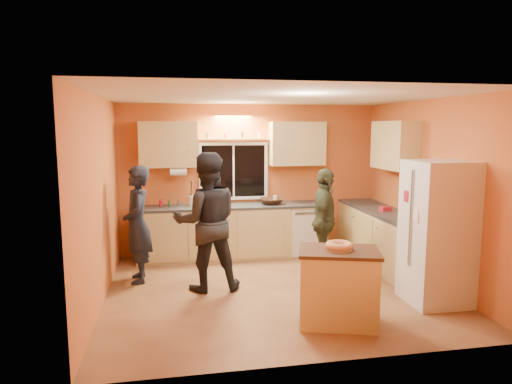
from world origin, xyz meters
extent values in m
plane|color=brown|center=(0.00, 0.00, 0.00)|extent=(4.50, 4.50, 0.00)
cube|color=#C56C32|center=(0.00, 2.00, 1.30)|extent=(4.50, 0.04, 2.60)
cube|color=#C56C32|center=(0.00, -2.00, 1.30)|extent=(4.50, 0.04, 2.60)
cube|color=#C56C32|center=(-2.25, 0.00, 1.30)|extent=(0.04, 4.00, 2.60)
cube|color=#C56C32|center=(2.25, 0.00, 1.30)|extent=(0.04, 4.00, 2.60)
cube|color=white|center=(0.00, 0.00, 2.60)|extent=(4.50, 4.00, 0.02)
cube|color=black|center=(-0.30, 1.99, 1.45)|extent=(1.10, 0.02, 0.90)
cube|color=white|center=(-0.30, 1.97, 1.45)|extent=(1.20, 0.04, 1.00)
cube|color=tan|center=(-1.40, 1.83, 1.92)|extent=(0.95, 0.33, 0.75)
cube|color=tan|center=(0.80, 1.83, 1.92)|extent=(0.95, 0.33, 0.75)
cube|color=tan|center=(2.08, 0.80, 1.92)|extent=(0.33, 1.00, 0.75)
cylinder|color=silver|center=(-1.25, 1.72, 1.48)|extent=(0.27, 0.12, 0.12)
cube|color=tan|center=(-0.35, 1.70, 0.43)|extent=(3.20, 0.60, 0.86)
cube|color=#282B2D|center=(-0.35, 1.70, 0.88)|extent=(3.24, 0.62, 0.04)
cube|color=tan|center=(1.95, 1.70, 0.43)|extent=(0.60, 0.60, 0.86)
cube|color=#282B2D|center=(1.95, 1.70, 0.88)|extent=(0.62, 0.62, 0.04)
cube|color=tan|center=(1.95, 0.50, 0.43)|extent=(0.60, 1.80, 0.86)
cube|color=#282B2D|center=(1.95, 0.50, 0.88)|extent=(0.62, 1.84, 0.04)
cube|color=silver|center=(1.89, -0.80, 0.90)|extent=(0.72, 0.70, 1.80)
cube|color=tan|center=(0.45, -1.18, 0.41)|extent=(0.97, 0.78, 0.83)
cube|color=black|center=(0.45, -1.18, 0.84)|extent=(1.02, 0.83, 0.04)
torus|color=tan|center=(0.45, -1.18, 0.90)|extent=(0.31, 0.31, 0.09)
imported|color=black|center=(-1.86, 0.71, 0.84)|extent=(0.46, 0.65, 1.67)
imported|color=black|center=(-0.91, 0.20, 0.94)|extent=(0.93, 0.74, 1.88)
imported|color=#323A25|center=(0.91, 0.65, 0.80)|extent=(0.74, 1.01, 1.59)
imported|color=black|center=(0.32, 1.70, 0.95)|extent=(0.41, 0.41, 0.10)
cylinder|color=beige|center=(-1.03, 1.75, 0.99)|extent=(0.14, 0.14, 0.17)
imported|color=gray|center=(1.98, -0.30, 1.04)|extent=(0.28, 0.26, 0.28)
cube|color=#AD1A2A|center=(1.94, 0.72, 0.94)|extent=(0.17, 0.13, 0.07)
camera|label=1|loc=(-1.36, -5.85, 2.20)|focal=32.00mm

